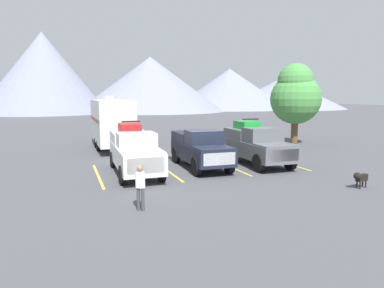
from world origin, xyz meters
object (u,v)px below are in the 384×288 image
at_px(pickup_truck_b, 200,148).
at_px(pickup_truck_c, 256,143).
at_px(pickup_truck_a, 134,150).
at_px(camper_trailer_a, 111,121).
at_px(person_a, 140,185).
at_px(dog, 360,177).

height_order(pickup_truck_b, pickup_truck_c, pickup_truck_c).
bearing_deg(pickup_truck_a, camper_trailer_a, 89.89).
xyz_separation_m(pickup_truck_b, person_a, (-4.58, -6.11, -0.19)).
relative_size(pickup_truck_b, person_a, 3.36).
distance_m(pickup_truck_a, dog, 10.56).
relative_size(pickup_truck_c, dog, 6.01).
distance_m(pickup_truck_a, camper_trailer_a, 8.97).
bearing_deg(camper_trailer_a, person_a, -93.60).
bearing_deg(pickup_truck_c, pickup_truck_b, 176.01).
bearing_deg(pickup_truck_c, dog, -77.45).
height_order(pickup_truck_a, pickup_truck_b, pickup_truck_a).
bearing_deg(person_a, pickup_truck_c, 36.35).
height_order(pickup_truck_c, person_a, pickup_truck_c).
bearing_deg(pickup_truck_b, person_a, -126.89).
height_order(pickup_truck_c, camper_trailer_a, camper_trailer_a).
distance_m(person_a, dog, 9.38).
xyz_separation_m(pickup_truck_b, dog, (4.78, -6.47, -0.62)).
height_order(pickup_truck_b, dog, pickup_truck_b).
xyz_separation_m(camper_trailer_a, person_a, (-0.94, -14.87, -1.14)).
xyz_separation_m(pickup_truck_c, dog, (1.39, -6.23, -0.72)).
bearing_deg(camper_trailer_a, dog, -61.05).
bearing_deg(dog, camper_trailer_a, 118.95).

